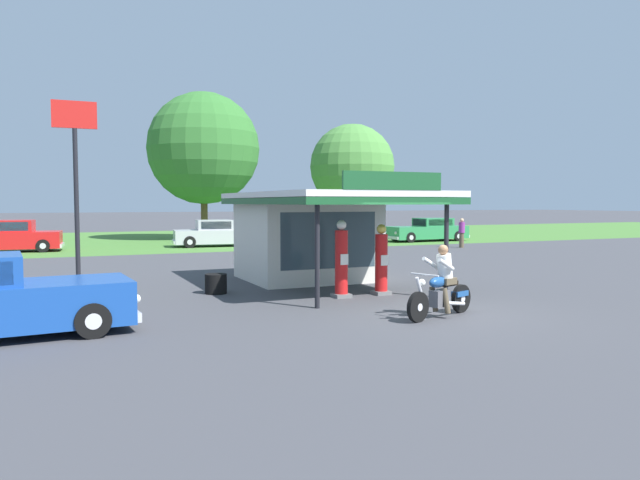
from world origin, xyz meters
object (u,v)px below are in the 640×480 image
object	(u,v)px
gas_pump_nearside	(341,262)
parked_car_back_row_centre_left	(428,231)
bystander_chatting_near_pumps	(462,232)
spare_tire_stack	(216,284)
roadside_pole_sign	(76,165)
bystander_strolling_foreground	(369,232)
motorcycle_with_rider	(442,287)
parked_car_back_row_centre	(217,234)
gas_pump_offside	(381,263)
parked_car_back_row_far_right	(9,237)
parked_car_back_row_right	(329,233)

from	to	relation	value
gas_pump_nearside	parked_car_back_row_centre_left	bearing A→B (deg)	50.43
bystander_chatting_near_pumps	spare_tire_stack	bearing A→B (deg)	-146.52
gas_pump_nearside	roadside_pole_sign	size ratio (longest dim) A/B	0.40
bystander_strolling_foreground	motorcycle_with_rider	bearing A→B (deg)	-114.07
gas_pump_nearside	roadside_pole_sign	distance (m)	7.35
parked_car_back_row_centre	roadside_pole_sign	distance (m)	18.66
gas_pump_nearside	gas_pump_offside	distance (m)	1.21
gas_pump_offside	roadside_pole_sign	xyz separation A→B (m)	(-7.53, 2.76, 2.59)
motorcycle_with_rider	parked_car_back_row_far_right	world-z (taller)	parked_car_back_row_far_right
motorcycle_with_rider	bystander_strolling_foreground	distance (m)	19.77
gas_pump_offside	parked_car_back_row_right	xyz separation A→B (m)	(7.17, 18.88, -0.20)
parked_car_back_row_right	spare_tire_stack	size ratio (longest dim) A/B	8.64
motorcycle_with_rider	parked_car_back_row_centre_left	xyz separation A→B (m)	(14.44, 21.78, 0.03)
gas_pump_nearside	gas_pump_offside	world-z (taller)	gas_pump_nearside
motorcycle_with_rider	parked_car_back_row_centre	size ratio (longest dim) A/B	0.42
gas_pump_nearside	bystander_strolling_foreground	xyz separation A→B (m)	(8.88, 14.73, -0.06)
bystander_chatting_near_pumps	parked_car_back_row_right	bearing A→B (deg)	132.53
gas_pump_nearside	parked_car_back_row_centre	world-z (taller)	gas_pump_nearside
parked_car_back_row_centre	bystander_chatting_near_pumps	distance (m)	13.79
parked_car_back_row_centre_left	roadside_pole_sign	distance (m)	26.83
motorcycle_with_rider	parked_car_back_row_far_right	bearing A→B (deg)	112.89
gas_pump_offside	roadside_pole_sign	world-z (taller)	roadside_pole_sign
bystander_strolling_foreground	parked_car_back_row_centre_left	bearing A→B (deg)	30.31
parked_car_back_row_far_right	parked_car_back_row_centre	distance (m)	10.57
parked_car_back_row_centre	bystander_chatting_near_pumps	xyz separation A→B (m)	(12.20, -6.44, 0.17)
parked_car_back_row_right	roadside_pole_sign	distance (m)	22.00
gas_pump_nearside	parked_car_back_row_right	bearing A→B (deg)	66.09
gas_pump_offside	parked_car_back_row_centre_left	xyz separation A→B (m)	(14.05, 18.46, -0.19)
parked_car_back_row_centre	roadside_pole_sign	world-z (taller)	roadside_pole_sign
bystander_chatting_near_pumps	parked_car_back_row_centre_left	bearing A→B (deg)	74.89
parked_car_back_row_far_right	roadside_pole_sign	world-z (taller)	roadside_pole_sign
gas_pump_nearside	bystander_chatting_near_pumps	size ratio (longest dim) A/B	1.25
motorcycle_with_rider	gas_pump_offside	bearing A→B (deg)	83.27
gas_pump_nearside	parked_car_back_row_right	size ratio (longest dim) A/B	0.39
roadside_pole_sign	parked_car_back_row_centre	bearing A→B (deg)	64.61
gas_pump_offside	parked_car_back_row_centre_left	bearing A→B (deg)	52.73
motorcycle_with_rider	parked_car_back_row_centre	distance (m)	22.76
parked_car_back_row_centre_left	parked_car_back_row_far_right	distance (m)	24.27
roadside_pole_sign	gas_pump_nearside	bearing A→B (deg)	-23.55
parked_car_back_row_far_right	bystander_chatting_near_pumps	xyz separation A→B (m)	(22.76, -6.88, 0.12)
parked_car_back_row_right	bystander_chatting_near_pumps	size ratio (longest dim) A/B	3.19
parked_car_back_row_right	parked_car_back_row_centre_left	size ratio (longest dim) A/B	0.92
parked_car_back_row_centre	bystander_strolling_foreground	size ratio (longest dim) A/B	3.14
spare_tire_stack	bystander_chatting_near_pumps	bearing A→B (deg)	33.48
motorcycle_with_rider	roadside_pole_sign	world-z (taller)	roadside_pole_sign
gas_pump_offside	bystander_chatting_near_pumps	world-z (taller)	gas_pump_offside
gas_pump_offside	parked_car_back_row_centre	world-z (taller)	gas_pump_offside
gas_pump_nearside	parked_car_back_row_right	world-z (taller)	gas_pump_nearside
parked_car_back_row_right	parked_car_back_row_centre_left	distance (m)	6.89
roadside_pole_sign	spare_tire_stack	size ratio (longest dim) A/B	8.52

